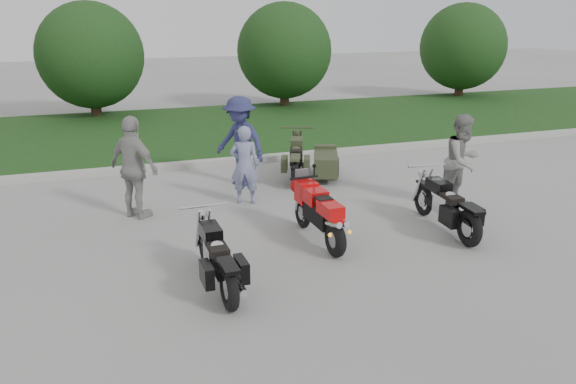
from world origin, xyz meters
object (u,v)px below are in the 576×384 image
object	(u,v)px
cruiser_right	(448,208)
person_back	(134,168)
sportbike_red	(319,212)
person_stripe	(245,165)
cruiser_left	(218,261)
person_denim	(240,141)
person_grey	(462,161)
cruiser_sidecar	(313,162)

from	to	relation	value
cruiser_right	person_back	xyz separation A→B (m)	(-5.02, 2.47, 0.53)
sportbike_red	cruiser_right	size ratio (longest dim) A/B	0.88
sportbike_red	person_stripe	distance (m)	2.43
cruiser_left	person_denim	size ratio (longest dim) A/B	1.06
sportbike_red	person_grey	bearing A→B (deg)	11.81
cruiser_left	cruiser_right	size ratio (longest dim) A/B	0.96
cruiser_left	person_grey	bearing A→B (deg)	18.61
cruiser_left	cruiser_sidecar	size ratio (longest dim) A/B	0.98
sportbike_red	person_stripe	world-z (taller)	person_stripe
cruiser_left	person_denim	world-z (taller)	person_denim
sportbike_red	person_denim	world-z (taller)	person_denim
person_back	person_stripe	bearing A→B (deg)	-125.01
person_stripe	cruiser_left	bearing A→B (deg)	88.05
cruiser_left	person_stripe	distance (m)	3.63
person_back	cruiser_right	bearing A→B (deg)	-155.09
cruiser_sidecar	cruiser_left	bearing A→B (deg)	-103.70
cruiser_right	sportbike_red	bearing A→B (deg)	176.51
person_grey	person_stripe	bearing A→B (deg)	140.89
person_grey	person_denim	distance (m)	4.61
cruiser_right	person_grey	size ratio (longest dim) A/B	1.18
person_grey	person_back	world-z (taller)	person_back
cruiser_left	person_back	distance (m)	3.38
sportbike_red	person_grey	size ratio (longest dim) A/B	1.05
person_stripe	person_denim	bearing A→B (deg)	-81.83
person_back	person_grey	bearing A→B (deg)	-141.61
person_denim	person_back	size ratio (longest dim) A/B	1.02
cruiser_left	person_back	size ratio (longest dim) A/B	1.08
sportbike_red	person_back	bearing A→B (deg)	139.17
sportbike_red	cruiser_left	world-z (taller)	sportbike_red
cruiser_sidecar	person_grey	bearing A→B (deg)	-30.80
person_denim	person_stripe	bearing A→B (deg)	-46.13
sportbike_red	cruiser_sidecar	xyz separation A→B (m)	(1.26, 3.46, -0.13)
cruiser_left	person_grey	world-z (taller)	person_grey
cruiser_right	cruiser_sidecar	size ratio (longest dim) A/B	1.02
cruiser_right	person_stripe	size ratio (longest dim) A/B	1.37
person_stripe	person_grey	bearing A→B (deg)	177.85
cruiser_left	cruiser_sidecar	distance (m)	5.52
person_stripe	person_denim	xyz separation A→B (m)	(0.23, 1.23, 0.19)
cruiser_right	person_back	size ratio (longest dim) A/B	1.13
person_denim	person_back	distance (m)	2.70
person_stripe	person_back	size ratio (longest dim) A/B	0.82
cruiser_right	person_grey	bearing A→B (deg)	51.03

